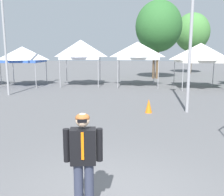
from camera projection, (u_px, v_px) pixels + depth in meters
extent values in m
cylinder|color=#9E9EA3|center=(1.00, 73.00, 21.48)|extent=(0.06, 0.06, 2.00)
cylinder|color=#9E9EA3|center=(36.00, 74.00, 19.19)|extent=(0.06, 0.06, 2.10)
cylinder|color=#9E9EA3|center=(13.00, 71.00, 22.13)|extent=(0.06, 0.06, 2.10)
cylinder|color=#9E9EA3|center=(46.00, 71.00, 22.05)|extent=(0.06, 0.06, 2.10)
pyramid|color=white|center=(22.00, 53.00, 20.38)|extent=(3.15, 3.15, 1.05)
cube|color=#3359B2|center=(23.00, 61.00, 20.49)|extent=(3.12, 3.12, 0.20)
cylinder|color=#9E9EA3|center=(60.00, 73.00, 19.45)|extent=(0.06, 0.06, 2.33)
cylinder|color=#9E9EA3|center=(98.00, 73.00, 19.45)|extent=(0.06, 0.06, 2.33)
cylinder|color=#9E9EA3|center=(67.00, 70.00, 22.34)|extent=(0.06, 0.06, 2.33)
cylinder|color=#9E9EA3|center=(100.00, 70.00, 22.34)|extent=(0.06, 0.06, 2.33)
pyramid|color=white|center=(81.00, 48.00, 20.56)|extent=(3.27, 3.27, 1.35)
cube|color=white|center=(81.00, 58.00, 20.70)|extent=(3.23, 3.23, 0.20)
cylinder|color=#9E9EA3|center=(118.00, 73.00, 19.07)|extent=(0.06, 0.06, 2.33)
cylinder|color=#9E9EA3|center=(158.00, 73.00, 18.90)|extent=(0.06, 0.06, 2.33)
cylinder|color=#9E9EA3|center=(119.00, 70.00, 22.03)|extent=(0.06, 0.06, 2.33)
cylinder|color=#9E9EA3|center=(154.00, 70.00, 21.86)|extent=(0.06, 0.06, 2.33)
pyramid|color=white|center=(138.00, 49.00, 20.15)|extent=(3.18, 3.18, 1.18)
cube|color=white|center=(137.00, 58.00, 20.28)|extent=(3.15, 3.15, 0.20)
cylinder|color=#9E9EA3|center=(183.00, 76.00, 17.78)|extent=(0.06, 0.06, 2.15)
cylinder|color=#9E9EA3|center=(174.00, 72.00, 20.87)|extent=(0.06, 0.06, 2.15)
cylinder|color=#9E9EA3|center=(213.00, 72.00, 20.71)|extent=(0.06, 0.06, 2.15)
pyramid|color=white|center=(201.00, 51.00, 18.94)|extent=(3.34, 3.34, 1.22)
cube|color=white|center=(200.00, 61.00, 19.07)|extent=(3.31, 3.31, 0.20)
cylinder|color=#33384C|center=(79.00, 189.00, 4.34)|extent=(0.16, 0.16, 0.92)
cylinder|color=#33384C|center=(89.00, 188.00, 4.34)|extent=(0.16, 0.16, 0.92)
cube|color=black|center=(83.00, 146.00, 4.20)|extent=(0.44, 0.28, 0.60)
cylinder|color=black|center=(67.00, 145.00, 4.19)|extent=(0.11, 0.11, 0.56)
cylinder|color=black|center=(99.00, 145.00, 4.21)|extent=(0.11, 0.11, 0.56)
sphere|color=beige|center=(83.00, 120.00, 4.12)|extent=(0.23, 0.23, 0.23)
ellipsoid|color=brown|center=(82.00, 118.00, 4.12)|extent=(0.23, 0.23, 0.14)
cube|color=black|center=(82.00, 121.00, 4.02)|extent=(0.15, 0.04, 0.06)
cube|color=orange|center=(82.00, 146.00, 4.06)|extent=(0.05, 0.02, 0.46)
cylinder|color=#9E9EA3|center=(192.00, 22.00, 11.04)|extent=(0.14, 0.14, 8.00)
cylinder|color=#9E9EA3|center=(3.00, 15.00, 15.46)|extent=(0.14, 0.14, 9.92)
cylinder|color=brown|center=(157.00, 62.00, 25.95)|extent=(0.28, 0.28, 3.39)
ellipsoid|color=#2D662D|center=(159.00, 26.00, 25.32)|extent=(4.58, 4.58, 5.04)
cylinder|color=brown|center=(154.00, 60.00, 26.24)|extent=(0.28, 0.28, 3.74)
ellipsoid|color=#387233|center=(155.00, 26.00, 25.63)|extent=(3.79, 3.79, 4.17)
cylinder|color=brown|center=(191.00, 60.00, 32.08)|extent=(0.28, 0.28, 3.39)
ellipsoid|color=#47843D|center=(192.00, 32.00, 31.47)|extent=(4.26, 4.26, 4.69)
cone|color=orange|center=(149.00, 106.00, 11.59)|extent=(0.32, 0.32, 0.63)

